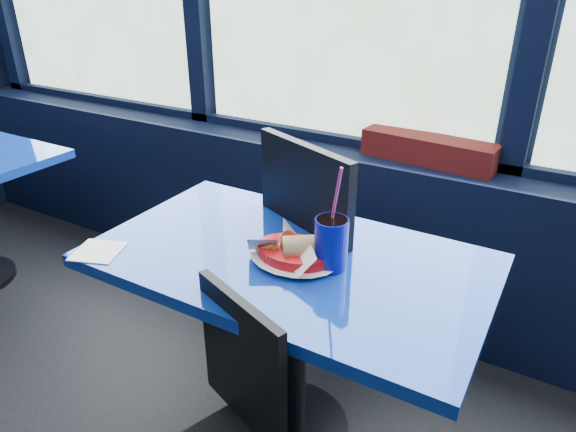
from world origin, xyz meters
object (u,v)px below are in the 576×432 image
object	(u,v)px
ketchup_bottle	(291,187)
soda_cup	(331,242)
chair_near_back	(307,246)
planter_box	(428,149)
near_table	(288,304)
food_basket	(296,251)
chair_near_front	(235,432)

from	to	relation	value
ketchup_bottle	soda_cup	size ratio (longest dim) A/B	0.64
chair_near_back	planter_box	distance (m)	0.68
near_table	soda_cup	size ratio (longest dim) A/B	3.65
planter_box	food_basket	size ratio (longest dim) A/B	2.03
ketchup_bottle	chair_near_front	bearing A→B (deg)	-71.19
near_table	food_basket	distance (m)	0.22
ketchup_bottle	near_table	bearing A→B (deg)	-61.32
planter_box	chair_near_front	bearing A→B (deg)	-87.40
chair_near_back	planter_box	size ratio (longest dim) A/B	1.87
food_basket	ketchup_bottle	distance (m)	0.36
chair_near_front	chair_near_back	bearing A→B (deg)	125.21
planter_box	ketchup_bottle	xyz separation A→B (m)	(-0.31, -0.61, -0.01)
near_table	soda_cup	distance (m)	0.30
chair_near_front	soda_cup	distance (m)	0.57
chair_near_back	food_basket	bearing A→B (deg)	135.63
chair_near_front	food_basket	world-z (taller)	food_basket
near_table	soda_cup	bearing A→B (deg)	1.10
food_basket	soda_cup	distance (m)	0.12
soda_cup	chair_near_front	bearing A→B (deg)	-96.81
chair_near_back	food_basket	size ratio (longest dim) A/B	3.79
food_basket	soda_cup	size ratio (longest dim) A/B	0.84
food_basket	chair_near_front	bearing A→B (deg)	-93.19
chair_near_front	ketchup_bottle	size ratio (longest dim) A/B	3.87
chair_near_front	planter_box	world-z (taller)	planter_box
food_basket	near_table	bearing A→B (deg)	141.97
chair_near_back	planter_box	bearing A→B (deg)	-91.61
near_table	chair_near_back	size ratio (longest dim) A/B	1.15
near_table	food_basket	bearing A→B (deg)	-27.70
near_table	ketchup_bottle	size ratio (longest dim) A/B	5.75
near_table	planter_box	bearing A→B (deg)	79.94
near_table	planter_box	xyz separation A→B (m)	(0.16, 0.89, 0.29)
near_table	food_basket	xyz separation A→B (m)	(0.04, -0.02, 0.21)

